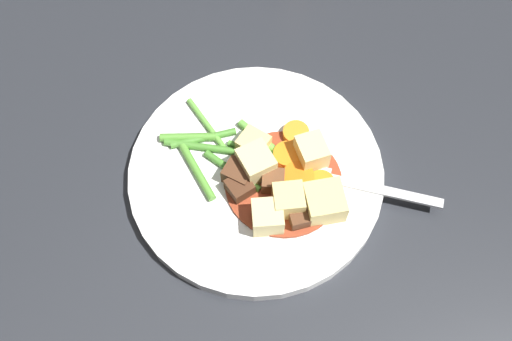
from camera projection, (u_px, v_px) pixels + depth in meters
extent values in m
plane|color=#26282D|center=(256.00, 177.00, 0.63)|extent=(3.00, 3.00, 0.00)
cylinder|color=white|center=(256.00, 174.00, 0.62)|extent=(0.26, 0.26, 0.02)
cylinder|color=#93381E|center=(284.00, 183.00, 0.60)|extent=(0.12, 0.12, 0.00)
cylinder|color=orange|center=(321.00, 184.00, 0.60)|extent=(0.03, 0.03, 0.01)
cylinder|color=orange|center=(299.00, 137.00, 0.62)|extent=(0.04, 0.04, 0.01)
cylinder|color=orange|center=(298.00, 178.00, 0.60)|extent=(0.05, 0.05, 0.01)
cylinder|color=orange|center=(306.00, 206.00, 0.59)|extent=(0.04, 0.04, 0.01)
cylinder|color=orange|center=(287.00, 156.00, 0.61)|extent=(0.04, 0.04, 0.01)
cube|color=#EAD68C|center=(268.00, 217.00, 0.57)|extent=(0.04, 0.04, 0.03)
cube|color=#E5CC7A|center=(288.00, 201.00, 0.58)|extent=(0.04, 0.04, 0.03)
cube|color=#EAD68C|center=(258.00, 162.00, 0.60)|extent=(0.04, 0.04, 0.03)
cube|color=#E5CC7A|center=(253.00, 144.00, 0.61)|extent=(0.03, 0.03, 0.02)
cube|color=#E5CC7A|center=(324.00, 202.00, 0.58)|extent=(0.05, 0.05, 0.03)
cube|color=#EAD68C|center=(312.00, 152.00, 0.60)|extent=(0.04, 0.04, 0.03)
cube|color=#56331E|center=(299.00, 218.00, 0.58)|extent=(0.03, 0.03, 0.02)
cube|color=#56331E|center=(238.00, 174.00, 0.60)|extent=(0.03, 0.03, 0.02)
cube|color=brown|center=(273.00, 181.00, 0.59)|extent=(0.03, 0.03, 0.02)
cube|color=#4C2B19|center=(240.00, 188.00, 0.59)|extent=(0.03, 0.03, 0.02)
cylinder|color=#599E38|center=(197.00, 172.00, 0.61)|extent=(0.07, 0.03, 0.01)
cylinder|color=#4C8E33|center=(203.00, 138.00, 0.63)|extent=(0.04, 0.06, 0.01)
cylinder|color=#4C8E33|center=(233.00, 171.00, 0.61)|extent=(0.07, 0.02, 0.01)
cylinder|color=#4C8E33|center=(259.00, 151.00, 0.62)|extent=(0.06, 0.04, 0.01)
cylinder|color=#4C8E33|center=(200.00, 147.00, 0.62)|extent=(0.06, 0.05, 0.01)
cylinder|color=#599E38|center=(188.00, 137.00, 0.62)|extent=(0.05, 0.05, 0.01)
cylinder|color=#66AD42|center=(207.00, 124.00, 0.63)|extent=(0.07, 0.02, 0.01)
cylinder|color=#66AD42|center=(261.00, 139.00, 0.62)|extent=(0.06, 0.01, 0.01)
cube|color=silver|center=(386.00, 191.00, 0.60)|extent=(0.10, 0.07, 0.00)
cube|color=silver|center=(321.00, 177.00, 0.61)|extent=(0.03, 0.03, 0.00)
cylinder|color=silver|center=(294.00, 162.00, 0.61)|extent=(0.04, 0.02, 0.00)
cylinder|color=silver|center=(293.00, 168.00, 0.61)|extent=(0.04, 0.02, 0.00)
cylinder|color=silver|center=(292.00, 173.00, 0.61)|extent=(0.04, 0.02, 0.00)
cylinder|color=silver|center=(290.00, 178.00, 0.61)|extent=(0.04, 0.02, 0.00)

